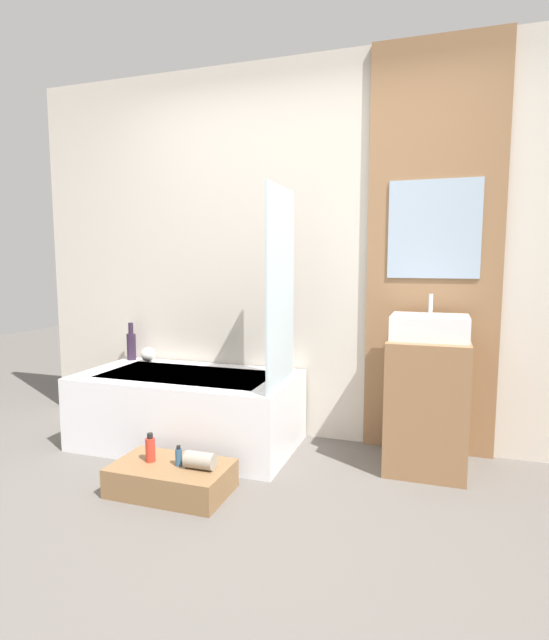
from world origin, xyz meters
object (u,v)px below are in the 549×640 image
(sink, at_px, (430,327))
(bottle_soap_secondary, at_px, (179,457))
(bottle_soap_primary, at_px, (150,449))
(bathtub, at_px, (188,409))
(wooden_step_bench, at_px, (171,478))
(vase_tall_dark, at_px, (131,345))
(vase_round_light, at_px, (148,354))

(sink, xyz_separation_m, bottle_soap_secondary, (-1.24, -0.79, -0.65))
(bottle_soap_primary, bearing_deg, bathtub, 100.92)
(wooden_step_bench, height_order, sink, sink)
(wooden_step_bench, bearing_deg, bottle_soap_primary, 180.00)
(bathtub, height_order, wooden_step_bench, bathtub)
(bathtub, bearing_deg, bottle_soap_secondary, -65.63)
(wooden_step_bench, relative_size, bottle_soap_primary, 3.97)
(bathtub, relative_size, vase_tall_dark, 5.05)
(vase_tall_dark, xyz_separation_m, bottle_soap_primary, (0.77, -0.97, -0.38))
(wooden_step_bench, bearing_deg, sink, 31.33)
(wooden_step_bench, distance_m, sink, 1.70)
(vase_round_light, bearing_deg, vase_tall_dark, 172.69)
(bathtub, bearing_deg, vase_round_light, 149.56)
(vase_tall_dark, distance_m, vase_round_light, 0.17)
(bottle_soap_primary, distance_m, bottle_soap_secondary, 0.18)
(sink, height_order, vase_round_light, sink)
(bottle_soap_primary, xyz_separation_m, bottle_soap_secondary, (0.17, 0.00, -0.02))
(bathtub, bearing_deg, wooden_step_bench, -69.09)
(bathtub, relative_size, vase_round_light, 13.33)
(bathtub, height_order, vase_tall_dark, vase_tall_dark)
(vase_tall_dark, xyz_separation_m, vase_round_light, (0.16, -0.02, -0.06))
(wooden_step_bench, height_order, vase_tall_dark, vase_tall_dark)
(wooden_step_bench, distance_m, vase_round_light, 1.29)
(bottle_soap_primary, relative_size, bottle_soap_secondary, 1.44)
(bathtub, distance_m, vase_round_light, 0.63)
(bathtub, xyz_separation_m, vase_round_light, (-0.48, 0.28, 0.30))
(vase_tall_dark, bearing_deg, vase_round_light, -7.31)
(sink, distance_m, bottle_soap_primary, 1.74)
(bottle_soap_primary, bearing_deg, vase_round_light, 122.75)
(sink, distance_m, vase_tall_dark, 2.21)
(vase_tall_dark, xyz_separation_m, bottle_soap_secondary, (0.95, -0.97, -0.40))
(sink, height_order, bottle_soap_secondary, sink)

